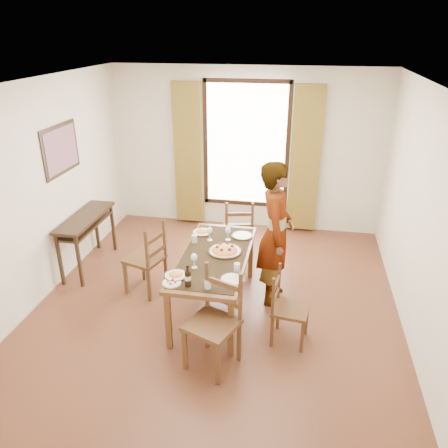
% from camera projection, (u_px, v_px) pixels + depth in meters
% --- Properties ---
extents(ground, '(5.00, 5.00, 0.00)m').
position_uv_depth(ground, '(218.00, 303.00, 5.61)').
color(ground, '#482316').
rests_on(ground, ground).
extents(room_shell, '(4.60, 5.10, 2.74)m').
position_uv_depth(room_shell, '(219.00, 186.00, 5.09)').
color(room_shell, white).
rests_on(room_shell, ground).
extents(console_table, '(0.38, 1.20, 0.80)m').
position_uv_depth(console_table, '(86.00, 224.00, 6.20)').
color(console_table, black).
rests_on(console_table, ground).
extents(dining_table, '(0.80, 1.76, 0.76)m').
position_uv_depth(dining_table, '(215.00, 260.00, 5.23)').
color(dining_table, brown).
rests_on(dining_table, ground).
extents(chair_west, '(0.55, 0.55, 1.00)m').
position_uv_depth(chair_west, '(147.00, 260.00, 5.69)').
color(chair_west, brown).
rests_on(chair_west, ground).
extents(chair_north, '(0.51, 0.51, 0.98)m').
position_uv_depth(chair_north, '(239.00, 232.00, 6.50)').
color(chair_north, brown).
rests_on(chair_north, ground).
extents(chair_south, '(0.61, 0.61, 1.06)m').
position_uv_depth(chair_south, '(214.00, 324.00, 4.42)').
color(chair_south, brown).
rests_on(chair_south, ground).
extents(chair_east, '(0.43, 0.43, 0.87)m').
position_uv_depth(chair_east, '(288.00, 309.00, 4.80)').
color(chair_east, brown).
rests_on(chair_east, ground).
extents(man, '(0.70, 0.49, 1.84)m').
position_uv_depth(man, '(276.00, 234.00, 5.35)').
color(man, '#95989D').
rests_on(man, ground).
extents(plate_sw, '(0.27, 0.27, 0.05)m').
position_uv_depth(plate_sw, '(176.00, 274.00, 4.75)').
color(plate_sw, silver).
rests_on(plate_sw, dining_table).
extents(plate_se, '(0.27, 0.27, 0.05)m').
position_uv_depth(plate_se, '(232.00, 278.00, 4.67)').
color(plate_se, silver).
rests_on(plate_se, dining_table).
extents(plate_nw, '(0.27, 0.27, 0.05)m').
position_uv_depth(plate_nw, '(202.00, 231.00, 5.74)').
color(plate_nw, silver).
rests_on(plate_nw, dining_table).
extents(plate_ne, '(0.27, 0.27, 0.05)m').
position_uv_depth(plate_ne, '(242.00, 234.00, 5.65)').
color(plate_ne, silver).
rests_on(plate_ne, dining_table).
extents(pasta_platter, '(0.40, 0.40, 0.10)m').
position_uv_depth(pasta_platter, '(225.00, 249.00, 5.24)').
color(pasta_platter, red).
rests_on(pasta_platter, dining_table).
extents(caprese_plate, '(0.20, 0.20, 0.04)m').
position_uv_depth(caprese_plate, '(172.00, 282.00, 4.61)').
color(caprese_plate, silver).
rests_on(caprese_plate, dining_table).
extents(wine_glass_a, '(0.08, 0.08, 0.18)m').
position_uv_depth(wine_glass_a, '(194.00, 261.00, 4.89)').
color(wine_glass_a, white).
rests_on(wine_glass_a, dining_table).
extents(wine_glass_b, '(0.08, 0.08, 0.18)m').
position_uv_depth(wine_glass_b, '(228.00, 234.00, 5.53)').
color(wine_glass_b, white).
rests_on(wine_glass_b, dining_table).
extents(wine_glass_c, '(0.08, 0.08, 0.18)m').
position_uv_depth(wine_glass_c, '(210.00, 234.00, 5.52)').
color(wine_glass_c, white).
rests_on(wine_glass_c, dining_table).
extents(tumbler_a, '(0.07, 0.07, 0.10)m').
position_uv_depth(tumbler_a, '(237.00, 267.00, 4.83)').
color(tumbler_a, silver).
rests_on(tumbler_a, dining_table).
extents(tumbler_b, '(0.07, 0.07, 0.10)m').
position_uv_depth(tumbler_b, '(194.00, 239.00, 5.49)').
color(tumbler_b, silver).
rests_on(tumbler_b, dining_table).
extents(tumbler_c, '(0.07, 0.07, 0.10)m').
position_uv_depth(tumbler_c, '(208.00, 284.00, 4.52)').
color(tumbler_c, silver).
rests_on(tumbler_c, dining_table).
extents(wine_bottle, '(0.07, 0.07, 0.25)m').
position_uv_depth(wine_bottle, '(188.00, 276.00, 4.53)').
color(wine_bottle, black).
rests_on(wine_bottle, dining_table).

